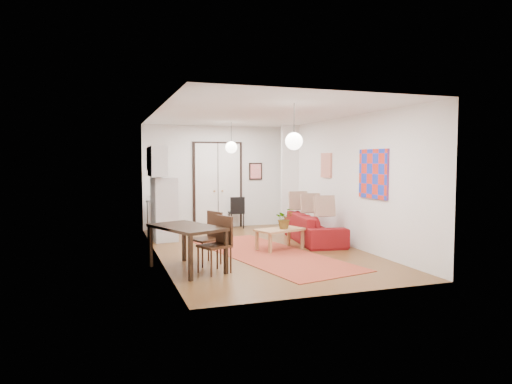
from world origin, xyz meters
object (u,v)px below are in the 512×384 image
object	(u,v)px
sofa	(314,228)
coffee_table	(280,231)
kitchen_counter	(160,211)
dining_chair_far	(213,240)
black_side_chair	(235,209)
fridge	(164,209)
dining_table	(187,231)
dining_chair_near	(204,233)

from	to	relation	value
sofa	coffee_table	world-z (taller)	sofa
kitchen_counter	dining_chair_far	size ratio (longest dim) A/B	1.35
coffee_table	black_side_chair	size ratio (longest dim) A/B	1.28
kitchen_counter	fridge	xyz separation A→B (m)	(-0.00, -0.96, 0.14)
sofa	coffee_table	bearing A→B (deg)	127.06
dining_table	dining_chair_far	world-z (taller)	dining_chair_far
sofa	fridge	world-z (taller)	fridge
fridge	dining_chair_near	bearing A→B (deg)	-89.06
coffee_table	dining_table	bearing A→B (deg)	-151.55
coffee_table	black_side_chair	bearing A→B (deg)	90.28
coffee_table	black_side_chair	xyz separation A→B (m)	(-0.02, 3.40, 0.13)
coffee_table	kitchen_counter	distance (m)	3.57
coffee_table	kitchen_counter	size ratio (longest dim) A/B	0.87
coffee_table	dining_chair_far	xyz separation A→B (m)	(-1.82, -1.46, 0.17)
dining_table	dining_chair_far	xyz separation A→B (m)	(0.41, -0.25, -0.13)
fridge	sofa	bearing A→B (deg)	-27.92
coffee_table	kitchen_counter	world-z (taller)	kitchen_counter
coffee_table	dining_chair_far	distance (m)	2.34
dining_table	dining_chair_near	world-z (taller)	dining_chair_near
coffee_table	dining_chair_near	xyz separation A→B (m)	(-1.82, -0.76, 0.17)
dining_chair_far	kitchen_counter	bearing A→B (deg)	162.92
dining_chair_near	kitchen_counter	bearing A→B (deg)	164.00
coffee_table	dining_table	distance (m)	2.55
kitchen_counter	dining_table	size ratio (longest dim) A/B	0.81
kitchen_counter	dining_table	distance (m)	3.99
kitchen_counter	dining_chair_near	world-z (taller)	dining_chair_near
sofa	coffee_table	distance (m)	1.28
sofa	black_side_chair	distance (m)	3.01
sofa	fridge	size ratio (longest dim) A/B	1.49
sofa	kitchen_counter	distance (m)	3.99
dining_chair_near	fridge	bearing A→B (deg)	166.39
dining_chair_near	black_side_chair	xyz separation A→B (m)	(1.80, 4.16, -0.04)
dining_table	sofa	bearing A→B (deg)	28.65
sofa	dining_chair_far	size ratio (longest dim) A/B	2.33
kitchen_counter	dining_table	bearing A→B (deg)	-82.00
sofa	dining_table	xyz separation A→B (m)	(-3.34, -1.83, 0.37)
kitchen_counter	coffee_table	bearing A→B (deg)	-43.37
coffee_table	dining_table	xyz separation A→B (m)	(-2.23, -1.21, 0.30)
kitchen_counter	dining_table	world-z (taller)	kitchen_counter
kitchen_counter	dining_chair_near	size ratio (longest dim) A/B	1.35
coffee_table	black_side_chair	world-z (taller)	black_side_chair
dining_table	black_side_chair	bearing A→B (deg)	64.37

